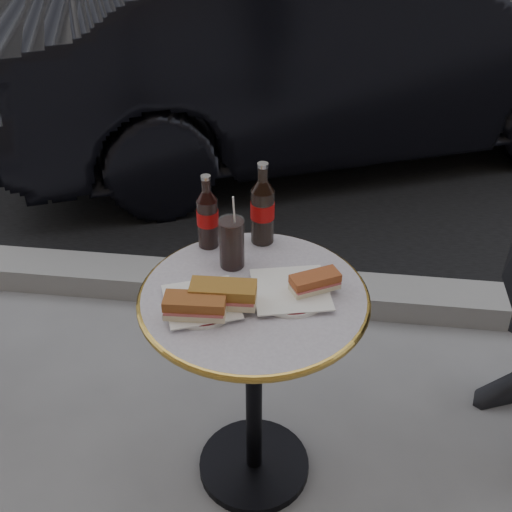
# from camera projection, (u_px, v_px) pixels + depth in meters

# --- Properties ---
(ground) EXTENTS (80.00, 80.00, 0.00)m
(ground) POSITION_uv_depth(u_px,v_px,m) (254.00, 467.00, 2.12)
(ground) COLOR gray
(ground) RESTS_ON ground
(asphalt_road) EXTENTS (40.00, 8.00, 0.00)m
(asphalt_road) POSITION_uv_depth(u_px,v_px,m) (320.00, 36.00, 6.20)
(asphalt_road) COLOR black
(asphalt_road) RESTS_ON ground
(curb) EXTENTS (40.00, 0.20, 0.12)m
(curb) POSITION_uv_depth(u_px,v_px,m) (280.00, 290.00, 2.83)
(curb) COLOR gray
(curb) RESTS_ON ground
(bistro_table) EXTENTS (0.62, 0.62, 0.73)m
(bistro_table) POSITION_uv_depth(u_px,v_px,m) (254.00, 390.00, 1.92)
(bistro_table) COLOR #BAB2C4
(bistro_table) RESTS_ON ground
(plate_left) EXTENTS (0.23, 0.23, 0.01)m
(plate_left) POSITION_uv_depth(u_px,v_px,m) (201.00, 304.00, 1.66)
(plate_left) COLOR white
(plate_left) RESTS_ON bistro_table
(plate_right) EXTENTS (0.22, 0.22, 0.01)m
(plate_right) POSITION_uv_depth(u_px,v_px,m) (291.00, 292.00, 1.70)
(plate_right) COLOR white
(plate_right) RESTS_ON bistro_table
(sandwich_left_a) EXTENTS (0.16, 0.08, 0.05)m
(sandwich_left_a) POSITION_uv_depth(u_px,v_px,m) (195.00, 307.00, 1.60)
(sandwich_left_a) COLOR brown
(sandwich_left_a) RESTS_ON plate_left
(sandwich_left_b) EXTENTS (0.17, 0.09, 0.06)m
(sandwich_left_b) POSITION_uv_depth(u_px,v_px,m) (223.00, 295.00, 1.64)
(sandwich_left_b) COLOR #9A6627
(sandwich_left_b) RESTS_ON plate_left
(sandwich_right) EXTENTS (0.14, 0.12, 0.05)m
(sandwich_right) POSITION_uv_depth(u_px,v_px,m) (315.00, 283.00, 1.69)
(sandwich_right) COLOR #9D4C27
(sandwich_right) RESTS_ON plate_right
(cola_bottle_left) EXTENTS (0.08, 0.08, 0.23)m
(cola_bottle_left) POSITION_uv_depth(u_px,v_px,m) (207.00, 211.00, 1.83)
(cola_bottle_left) COLOR black
(cola_bottle_left) RESTS_ON bistro_table
(cola_bottle_right) EXTENTS (0.08, 0.08, 0.26)m
(cola_bottle_right) POSITION_uv_depth(u_px,v_px,m) (263.00, 203.00, 1.84)
(cola_bottle_right) COLOR black
(cola_bottle_right) RESTS_ON bistro_table
(cola_glass) EXTENTS (0.08, 0.08, 0.15)m
(cola_glass) POSITION_uv_depth(u_px,v_px,m) (232.00, 243.00, 1.77)
(cola_glass) COLOR black
(cola_glass) RESTS_ON bistro_table
(parked_car) EXTENTS (2.75, 4.11, 1.28)m
(parked_car) POSITION_uv_depth(u_px,v_px,m) (336.00, 47.00, 3.80)
(parked_car) COLOR black
(parked_car) RESTS_ON ground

